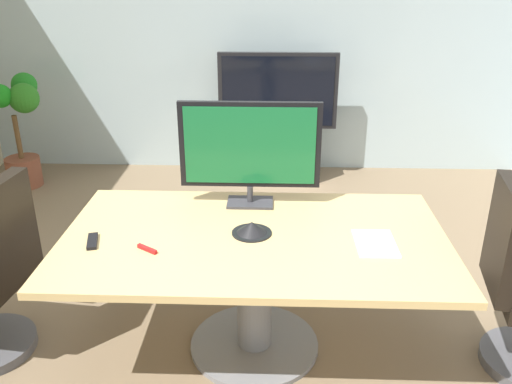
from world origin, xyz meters
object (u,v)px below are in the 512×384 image
Objects in this scene: tv_monitor at (250,148)px; conference_phone at (252,228)px; conference_table at (254,263)px; potted_plant at (17,123)px; remote_control at (92,241)px; wall_display_unit at (277,137)px.

conference_phone is (0.03, -0.40, -0.33)m from tv_monitor.
conference_table is 0.69m from tv_monitor.
conference_phone is at bearing -86.07° from tv_monitor.
tv_monitor is 0.75× the size of potted_plant.
tv_monitor is (-0.04, 0.43, 0.54)m from conference_table.
conference_phone is at bearing -45.07° from potted_plant.
potted_plant is (-2.40, 2.03, -0.45)m from tv_monitor.
wall_display_unit is at bearing 56.86° from remote_control.
conference_table is 1.60× the size of wall_display_unit.
conference_table is at bearing -92.59° from wall_display_unit.
tv_monitor is 3.82× the size of conference_phone.
wall_display_unit reaches higher than remote_control.
conference_table is 2.49× the size of tv_monitor.
conference_table is at bearing -6.70° from remote_control.
tv_monitor is at bearing 19.23° from remote_control.
tv_monitor reaches higher than conference_table.
remote_control is at bearing -146.33° from tv_monitor.
tv_monitor is 3.17m from potted_plant.
conference_phone is (-0.01, 0.02, 0.21)m from conference_table.
remote_control is (-0.98, -2.90, 0.32)m from wall_display_unit.
conference_table is 0.21m from conference_phone.
wall_display_unit is 3.08m from remote_control.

